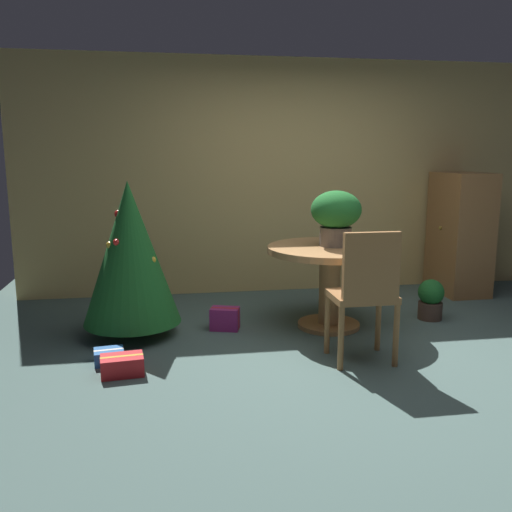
# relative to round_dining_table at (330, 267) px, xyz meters

# --- Properties ---
(ground_plane) EXTENTS (6.60, 6.60, 0.00)m
(ground_plane) POSITION_rel_round_dining_table_xyz_m (-0.07, -0.73, -0.56)
(ground_plane) COLOR #4C6660
(back_wall_panel) EXTENTS (6.00, 0.10, 2.60)m
(back_wall_panel) POSITION_rel_round_dining_table_xyz_m (-0.07, 1.47, 0.74)
(back_wall_panel) COLOR tan
(back_wall_panel) RESTS_ON ground_plane
(round_dining_table) EXTENTS (1.13, 1.13, 0.75)m
(round_dining_table) POSITION_rel_round_dining_table_xyz_m (0.00, 0.00, 0.00)
(round_dining_table) COLOR #B27F4C
(round_dining_table) RESTS_ON ground_plane
(flower_vase) EXTENTS (0.45, 0.45, 0.50)m
(flower_vase) POSITION_rel_round_dining_table_xyz_m (0.05, 0.02, 0.47)
(flower_vase) COLOR #665B51
(flower_vase) RESTS_ON round_dining_table
(wooden_chair_near) EXTENTS (0.47, 0.39, 1.02)m
(wooden_chair_near) POSITION_rel_round_dining_table_xyz_m (0.00, -0.90, 0.02)
(wooden_chair_near) COLOR #9E6B3D
(wooden_chair_near) RESTS_ON ground_plane
(holiday_tree) EXTENTS (0.84, 0.84, 1.35)m
(holiday_tree) POSITION_rel_round_dining_table_xyz_m (-1.76, 0.04, 0.17)
(holiday_tree) COLOR brown
(holiday_tree) RESTS_ON ground_plane
(gift_box_blue) EXTENTS (0.24, 0.21, 0.11)m
(gift_box_blue) POSITION_rel_round_dining_table_xyz_m (-1.90, -0.59, -0.51)
(gift_box_blue) COLOR #1E569E
(gift_box_blue) RESTS_ON ground_plane
(gift_box_purple) EXTENTS (0.29, 0.23, 0.20)m
(gift_box_purple) POSITION_rel_round_dining_table_xyz_m (-0.95, 0.08, -0.46)
(gift_box_purple) COLOR #9E287A
(gift_box_purple) RESTS_ON ground_plane
(gift_box_red) EXTENTS (0.32, 0.24, 0.14)m
(gift_box_red) POSITION_rel_round_dining_table_xyz_m (-1.79, -0.83, -0.49)
(gift_box_red) COLOR red
(gift_box_red) RESTS_ON ground_plane
(wooden_cabinet) EXTENTS (0.49, 0.72, 1.36)m
(wooden_cabinet) POSITION_rel_round_dining_table_xyz_m (1.82, 1.00, 0.12)
(wooden_cabinet) COLOR #9E6B3D
(wooden_cabinet) RESTS_ON ground_plane
(potted_plant) EXTENTS (0.25, 0.25, 0.39)m
(potted_plant) POSITION_rel_round_dining_table_xyz_m (1.03, 0.07, -0.36)
(potted_plant) COLOR #4C382D
(potted_plant) RESTS_ON ground_plane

